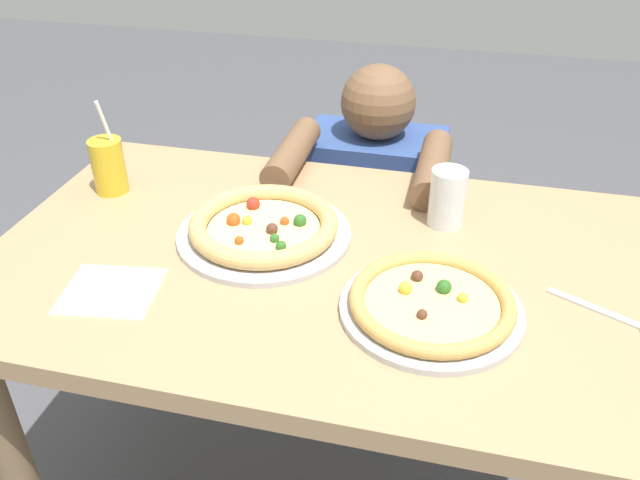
% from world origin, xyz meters
% --- Properties ---
extents(dining_table, '(1.29, 0.77, 0.75)m').
position_xyz_m(dining_table, '(0.00, 0.00, 0.63)').
color(dining_table, tan).
rests_on(dining_table, ground).
extents(pizza_near, '(0.30, 0.30, 0.04)m').
position_xyz_m(pizza_near, '(0.20, -0.12, 0.77)').
color(pizza_near, '#B7B7BC').
rests_on(pizza_near, dining_table).
extents(pizza_far, '(0.34, 0.34, 0.05)m').
position_xyz_m(pizza_far, '(-0.14, 0.04, 0.77)').
color(pizza_far, '#B7B7BC').
rests_on(pizza_far, dining_table).
extents(drink_cup_colored, '(0.07, 0.07, 0.21)m').
position_xyz_m(drink_cup_colored, '(-0.53, 0.14, 0.81)').
color(drink_cup_colored, gold).
rests_on(drink_cup_colored, dining_table).
extents(water_cup_clear, '(0.07, 0.07, 0.12)m').
position_xyz_m(water_cup_clear, '(0.20, 0.18, 0.81)').
color(water_cup_clear, silver).
rests_on(water_cup_clear, dining_table).
extents(paper_napkin, '(0.18, 0.17, 0.00)m').
position_xyz_m(paper_napkin, '(-0.35, -0.19, 0.75)').
color(paper_napkin, white).
rests_on(paper_napkin, dining_table).
extents(fork, '(0.19, 0.11, 0.00)m').
position_xyz_m(fork, '(0.49, -0.06, 0.75)').
color(fork, silver).
rests_on(fork, dining_table).
extents(diner_seated, '(0.40, 0.51, 0.93)m').
position_xyz_m(diner_seated, '(-0.01, 0.57, 0.43)').
color(diner_seated, '#333847').
rests_on(diner_seated, ground).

